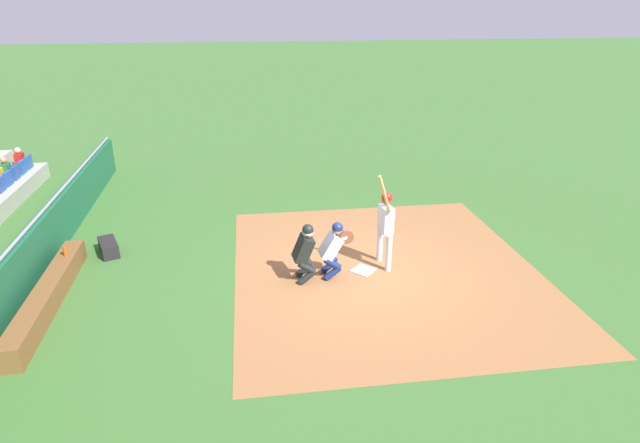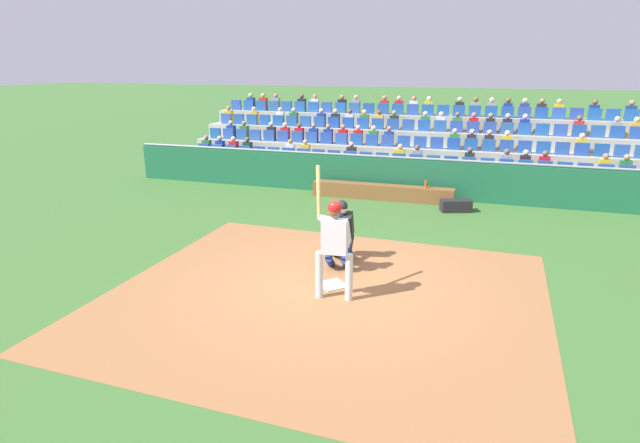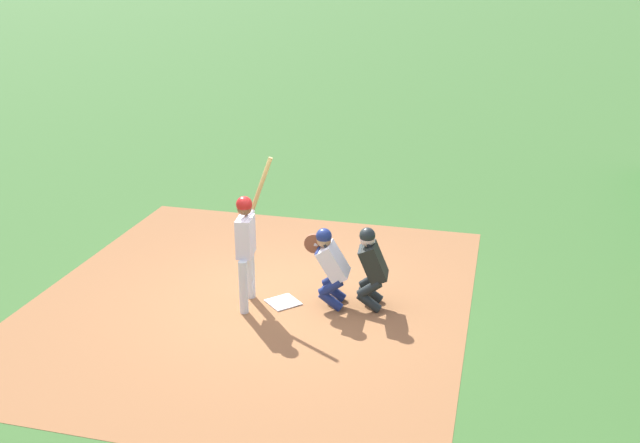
{
  "view_description": "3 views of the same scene",
  "coord_description": "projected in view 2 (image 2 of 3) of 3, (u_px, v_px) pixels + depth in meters",
  "views": [
    {
      "loc": [
        9.69,
        -2.66,
        5.38
      ],
      "look_at": [
        -0.03,
        -0.96,
        1.23
      ],
      "focal_mm": 28.8,
      "sensor_mm": 36.0,
      "label": 1
    },
    {
      "loc": [
        -2.35,
        8.23,
        3.87
      ],
      "look_at": [
        0.51,
        -0.86,
        0.92
      ],
      "focal_mm": 28.76,
      "sensor_mm": 36.0,
      "label": 2
    },
    {
      "loc": [
        -9.71,
        -2.75,
        5.11
      ],
      "look_at": [
        0.16,
        -0.54,
        1.32
      ],
      "focal_mm": 41.08,
      "sensor_mm": 36.0,
      "label": 3
    }
  ],
  "objects": [
    {
      "name": "ground_plane",
      "position": [
        332.0,
        285.0,
        9.32
      ],
      "size": [
        160.0,
        160.0,
        0.0
      ],
      "primitive_type": "plane",
      "color": "#3A692D"
    },
    {
      "name": "infield_dirt_patch",
      "position": [
        324.0,
        297.0,
        8.87
      ],
      "size": [
        7.57,
        6.82,
        0.01
      ],
      "primitive_type": "cube",
      "rotation": [
        0.0,
        0.0,
        -0.03
      ],
      "color": "#9A653B",
      "rests_on": "ground_plane"
    },
    {
      "name": "batter_at_plate",
      "position": [
        334.0,
        239.0,
        8.5
      ],
      "size": [
        0.75,
        0.47,
        2.25
      ],
      "color": "silver",
      "rests_on": "ground_plane"
    },
    {
      "name": "dugout_bench",
      "position": [
        382.0,
        192.0,
        15.15
      ],
      "size": [
        4.17,
        0.4,
        0.44
      ],
      "primitive_type": "cube",
      "color": "brown",
      "rests_on": "ground_plane"
    },
    {
      "name": "home_plate_marker",
      "position": [
        332.0,
        285.0,
        9.32
      ],
      "size": [
        0.62,
        0.62,
        0.02
      ],
      "primitive_type": "cube",
      "rotation": [
        0.0,
        0.0,
        0.79
      ],
      "color": "white",
      "rests_on": "infield_dirt_patch"
    },
    {
      "name": "water_bottle_on_bench",
      "position": [
        426.0,
        184.0,
        14.67
      ],
      "size": [
        0.07,
        0.07,
        0.23
      ],
      "primitive_type": "cylinder",
      "color": "#CE5216",
      "rests_on": "dugout_bench"
    },
    {
      "name": "home_plate_umpire",
      "position": [
        342.0,
        227.0,
        10.37
      ],
      "size": [
        0.49,
        0.48,
        1.29
      ],
      "color": "black",
      "rests_on": "ground_plane"
    },
    {
      "name": "equipment_duffel_bag",
      "position": [
        456.0,
        206.0,
        13.93
      ],
      "size": [
        0.89,
        0.61,
        0.32
      ],
      "primitive_type": "cube",
      "rotation": [
        0.0,
        0.0,
        0.34
      ],
      "color": "black",
      "rests_on": "ground_plane"
    },
    {
      "name": "bleacher_stand",
      "position": [
        415.0,
        148.0,
        19.44
      ],
      "size": [
        17.02,
        3.96,
        2.64
      ],
      "color": "#A7A794",
      "rests_on": "ground_plane"
    },
    {
      "name": "catcher_crouching",
      "position": [
        337.0,
        236.0,
        9.79
      ],
      "size": [
        0.48,
        0.72,
        1.26
      ],
      "color": "navy",
      "rests_on": "ground_plane"
    },
    {
      "name": "dugout_wall",
      "position": [
        396.0,
        177.0,
        15.46
      ],
      "size": [
        17.58,
        0.24,
        1.22
      ],
      "color": "#1C5E3C",
      "rests_on": "ground_plane"
    }
  ]
}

